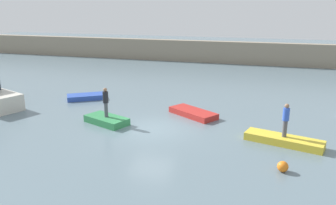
{
  "coord_description": "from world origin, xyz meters",
  "views": [
    {
      "loc": [
        6.35,
        -17.04,
        6.66
      ],
      "look_at": [
        -0.17,
        3.7,
        0.54
      ],
      "focal_mm": 36.7,
      "sensor_mm": 36.0,
      "label": 1
    }
  ],
  "objects_px": {
    "rowboat_green": "(107,120)",
    "person_dark_shirt": "(106,101)",
    "person_blue_shirt": "(286,119)",
    "mooring_buoy": "(283,167)",
    "rowboat_red": "(193,113)",
    "rowboat_yellow": "(284,140)",
    "rowboat_blue": "(86,97)"
  },
  "relations": [
    {
      "from": "person_blue_shirt",
      "to": "rowboat_yellow",
      "type": "bearing_deg",
      "value": 0.0
    },
    {
      "from": "person_blue_shirt",
      "to": "rowboat_blue",
      "type": "bearing_deg",
      "value": 161.5
    },
    {
      "from": "rowboat_blue",
      "to": "person_dark_shirt",
      "type": "xyz_separation_m",
      "value": [
        4.04,
        -4.5,
        1.2
      ]
    },
    {
      "from": "rowboat_red",
      "to": "person_blue_shirt",
      "type": "bearing_deg",
      "value": 1.74
    },
    {
      "from": "rowboat_green",
      "to": "mooring_buoy",
      "type": "xyz_separation_m",
      "value": [
        9.83,
        -3.31,
        0.03
      ]
    },
    {
      "from": "mooring_buoy",
      "to": "person_blue_shirt",
      "type": "bearing_deg",
      "value": 88.77
    },
    {
      "from": "rowboat_green",
      "to": "rowboat_yellow",
      "type": "distance_m",
      "value": 9.9
    },
    {
      "from": "rowboat_blue",
      "to": "rowboat_green",
      "type": "height_order",
      "value": "rowboat_green"
    },
    {
      "from": "rowboat_green",
      "to": "rowboat_red",
      "type": "height_order",
      "value": "rowboat_green"
    },
    {
      "from": "rowboat_blue",
      "to": "rowboat_red",
      "type": "distance_m",
      "value": 8.67
    },
    {
      "from": "rowboat_red",
      "to": "mooring_buoy",
      "type": "distance_m",
      "value": 8.25
    },
    {
      "from": "rowboat_blue",
      "to": "person_dark_shirt",
      "type": "bearing_deg",
      "value": -82.1
    },
    {
      "from": "rowboat_green",
      "to": "mooring_buoy",
      "type": "distance_m",
      "value": 10.37
    },
    {
      "from": "rowboat_blue",
      "to": "mooring_buoy",
      "type": "relative_size",
      "value": 5.74
    },
    {
      "from": "rowboat_green",
      "to": "person_blue_shirt",
      "type": "height_order",
      "value": "person_blue_shirt"
    },
    {
      "from": "person_blue_shirt",
      "to": "mooring_buoy",
      "type": "relative_size",
      "value": 3.68
    },
    {
      "from": "rowboat_blue",
      "to": "mooring_buoy",
      "type": "distance_m",
      "value": 15.92
    },
    {
      "from": "rowboat_green",
      "to": "rowboat_blue",
      "type": "bearing_deg",
      "value": 152.91
    },
    {
      "from": "person_blue_shirt",
      "to": "mooring_buoy",
      "type": "distance_m",
      "value": 3.34
    },
    {
      "from": "rowboat_red",
      "to": "person_dark_shirt",
      "type": "bearing_deg",
      "value": -114.6
    },
    {
      "from": "rowboat_blue",
      "to": "rowboat_yellow",
      "type": "xyz_separation_m",
      "value": [
        13.93,
        -4.66,
        0.02
      ]
    },
    {
      "from": "person_blue_shirt",
      "to": "person_dark_shirt",
      "type": "xyz_separation_m",
      "value": [
        -9.9,
        0.16,
        0.04
      ]
    },
    {
      "from": "rowboat_red",
      "to": "person_dark_shirt",
      "type": "xyz_separation_m",
      "value": [
        -4.5,
        -2.98,
        1.2
      ]
    },
    {
      "from": "rowboat_blue",
      "to": "person_blue_shirt",
      "type": "relative_size",
      "value": 1.56
    },
    {
      "from": "person_dark_shirt",
      "to": "mooring_buoy",
      "type": "height_order",
      "value": "person_dark_shirt"
    },
    {
      "from": "rowboat_blue",
      "to": "rowboat_green",
      "type": "xyz_separation_m",
      "value": [
        4.04,
        -4.5,
        0.03
      ]
    },
    {
      "from": "person_blue_shirt",
      "to": "mooring_buoy",
      "type": "xyz_separation_m",
      "value": [
        -0.07,
        -3.16,
        -1.11
      ]
    },
    {
      "from": "rowboat_green",
      "to": "person_dark_shirt",
      "type": "distance_m",
      "value": 1.17
    },
    {
      "from": "rowboat_red",
      "to": "person_blue_shirt",
      "type": "relative_size",
      "value": 1.87
    },
    {
      "from": "rowboat_yellow",
      "to": "person_blue_shirt",
      "type": "bearing_deg",
      "value": -165.55
    },
    {
      "from": "rowboat_yellow",
      "to": "rowboat_red",
      "type": "bearing_deg",
      "value": 164.28
    },
    {
      "from": "rowboat_yellow",
      "to": "person_dark_shirt",
      "type": "relative_size",
      "value": 2.17
    }
  ]
}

